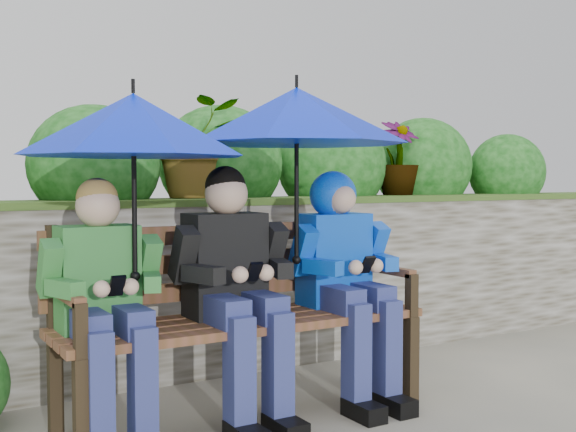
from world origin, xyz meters
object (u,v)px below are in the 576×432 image
boy_right (344,264)px  park_bench (237,305)px  umbrella_left (133,125)px  umbrella_right (297,116)px  boy_middle (235,281)px  boy_left (105,296)px

boy_right → park_bench: bearing=172.5°
umbrella_left → umbrella_right: umbrella_right is taller
boy_right → umbrella_left: 1.30m
boy_middle → boy_right: boy_middle is taller
park_bench → boy_right: bearing=-7.5°
boy_right → boy_left: bearing=-179.6°
umbrella_right → umbrella_left: bearing=-178.3°
park_bench → umbrella_left: 1.01m
boy_middle → boy_right: 0.64m
boy_middle → park_bench: bearing=57.9°
boy_middle → boy_right: size_ratio=1.02×
boy_right → umbrella_right: bearing=179.9°
boy_left → boy_middle: 0.62m
park_bench → boy_left: boy_left is taller
boy_left → boy_right: 1.25m
park_bench → boy_left: size_ratio=1.55×
boy_middle → boy_right: (0.63, 0.02, 0.04)m
umbrella_left → umbrella_right: (0.83, 0.02, 0.08)m
boy_right → umbrella_left: (-1.12, -0.02, 0.67)m
boy_middle → umbrella_left: (-0.48, -0.01, 0.71)m
boy_middle → umbrella_right: size_ratio=1.11×
umbrella_right → boy_right: bearing=-0.1°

